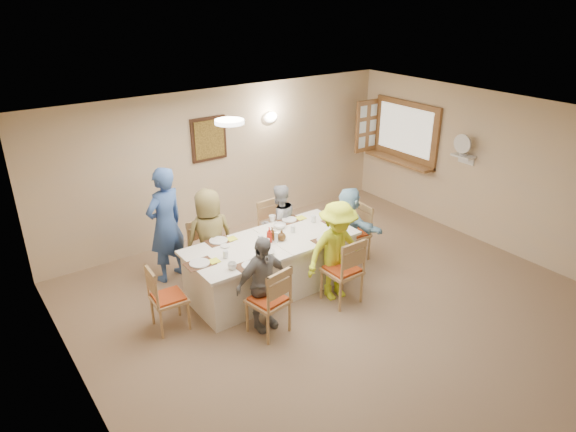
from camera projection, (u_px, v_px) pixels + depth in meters
ground at (364, 322)px, 6.62m from camera, size 7.00×7.00×0.00m
room_walls at (372, 215)px, 6.00m from camera, size 7.00×7.00×7.00m
wall_picture at (209, 139)px, 8.33m from camera, size 0.62×0.05×0.72m
wall_sconce at (271, 117)px, 8.87m from camera, size 0.26×0.09×0.18m
ceiling_light at (229, 122)px, 6.19m from camera, size 0.36×0.36×0.05m
serving_hatch at (406, 132)px, 9.49m from camera, size 0.06×1.50×1.15m
hatch_sill at (399, 160)px, 9.65m from camera, size 0.30×1.50×0.05m
shutter_door at (367, 126)px, 9.92m from camera, size 0.55×0.04×1.00m
fan_shelf at (463, 156)px, 8.49m from camera, size 0.22×0.36×0.03m
desk_fan at (463, 147)px, 8.42m from camera, size 0.30×0.30×0.28m
dining_table at (272, 265)px, 7.21m from camera, size 2.42×1.02×0.76m
chair_back_left at (207, 251)px, 7.46m from camera, size 0.49×0.49×0.89m
chair_back_right at (275, 230)px, 8.09m from camera, size 0.45×0.45×0.91m
chair_front_left at (268, 299)px, 6.26m from camera, size 0.52×0.52×0.94m
chair_front_right at (342, 269)px, 6.89m from camera, size 0.47×0.47×0.98m
chair_left_end at (169, 297)px, 6.36m from camera, size 0.45×0.45×0.89m
chair_right_end at (354, 233)px, 8.01m from camera, size 0.45×0.45×0.89m
diner_back_left at (210, 237)px, 7.26m from camera, size 0.79×0.59×1.43m
diner_back_right at (279, 223)px, 7.94m from camera, size 0.64×0.52×1.24m
diner_front_left at (262, 284)px, 6.29m from camera, size 0.75×0.34×1.26m
diner_front_right at (337, 251)px, 6.89m from camera, size 1.04×0.75×1.42m
diner_right_end at (348, 225)px, 7.87m from camera, size 1.18×0.50×1.22m
caregiver at (166, 225)px, 7.31m from camera, size 0.87×0.79×1.72m
placemat_fl at (251, 266)px, 6.42m from camera, size 0.38×0.28×0.01m
plate_fl at (251, 265)px, 6.42m from camera, size 0.23×0.23×0.01m
napkin_fl at (265, 263)px, 6.48m from camera, size 0.15×0.15×0.01m
placemat_fr at (325, 241)px, 7.06m from camera, size 0.33×0.25×0.01m
plate_fr at (325, 240)px, 7.06m from camera, size 0.23×0.23×0.01m
napkin_fr at (337, 238)px, 7.12m from camera, size 0.15×0.15×0.01m
placemat_bl at (218, 241)px, 7.05m from camera, size 0.33×0.25×0.01m
plate_bl at (218, 241)px, 7.04m from camera, size 0.25×0.25×0.02m
napkin_bl at (232, 239)px, 7.10m from camera, size 0.13×0.13×0.01m
placemat_br at (289, 220)px, 7.69m from camera, size 0.34×0.25×0.01m
plate_br at (289, 219)px, 7.68m from camera, size 0.22×0.22×0.01m
napkin_br at (301, 218)px, 7.74m from camera, size 0.14×0.14×0.01m
placemat_le at (200, 264)px, 6.47m from camera, size 0.36×0.27×0.01m
plate_le at (200, 263)px, 6.47m from camera, size 0.26×0.26×0.02m
napkin_le at (214, 261)px, 6.53m from camera, size 0.13×0.13×0.01m
placemat_re at (334, 221)px, 7.65m from camera, size 0.32×0.24×0.01m
plate_re at (334, 220)px, 7.65m from camera, size 0.23×0.23×0.01m
napkin_re at (345, 219)px, 7.71m from camera, size 0.15×0.15×0.01m
teacup_a at (232, 266)px, 6.34m from camera, size 0.14×0.14×0.09m
teacup_b at (272, 218)px, 7.64m from camera, size 0.12×0.12×0.09m
bowl_a at (267, 252)px, 6.71m from camera, size 0.25×0.25×0.05m
bowl_b at (280, 226)px, 7.43m from camera, size 0.25×0.25×0.06m
condiment_ketchup at (269, 235)px, 6.98m from camera, size 0.14×0.14×0.22m
condiment_brown at (272, 234)px, 7.06m from camera, size 0.11×0.11×0.19m
condiment_malt at (282, 235)px, 7.05m from camera, size 0.12×0.12×0.16m
drinking_glass at (261, 239)px, 6.99m from camera, size 0.07×0.07×0.11m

